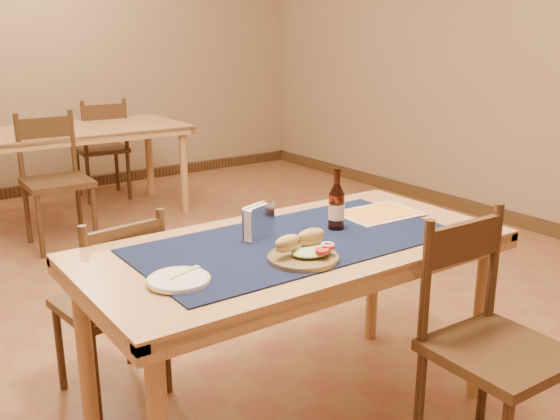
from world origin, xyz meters
TOP-DOWN VIEW (x-y plane):
  - room at (0.00, 0.00)m, footprint 6.04×7.04m
  - main_table at (0.00, -0.80)m, footprint 1.60×0.80m
  - placemat at (0.00, -0.80)m, footprint 1.20×0.60m
  - baseboard at (0.00, 0.00)m, footprint 6.00×7.00m
  - back_table at (0.19, 2.47)m, footprint 1.76×0.88m
  - chair_main_far at (-0.52, -0.24)m, footprint 0.43×0.43m
  - chair_main_near at (0.40, -1.39)m, footprint 0.43×0.43m
  - chair_back_near at (-0.13, 1.89)m, footprint 0.45×0.45m
  - chair_back_far at (0.59, 2.94)m, footprint 0.46×0.46m
  - sandwich_plate at (-0.09, -0.98)m, footprint 0.25×0.25m
  - side_plate at (-0.53, -0.91)m, footprint 0.20×0.20m
  - fork at (-0.49, -0.88)m, footprint 0.13×0.06m
  - beer_bottle at (0.22, -0.78)m, footprint 0.06×0.06m
  - napkin_holder at (-0.10, -0.69)m, footprint 0.16×0.10m
  - menu_card at (0.50, -0.73)m, footprint 0.35×0.26m

SIDE VIEW (x-z plane):
  - baseboard at x=0.00m, z-range 0.00..0.10m
  - chair_main_far at x=-0.52m, z-range 0.02..0.84m
  - chair_main_near at x=0.40m, z-range 0.02..0.92m
  - chair_back_far at x=0.59m, z-range 0.02..0.94m
  - chair_back_near at x=-0.13m, z-range 0.02..0.97m
  - main_table at x=0.00m, z-range 0.29..1.04m
  - back_table at x=0.19m, z-range 0.29..1.04m
  - placemat at x=0.00m, z-range 0.75..0.76m
  - menu_card at x=0.50m, z-range 0.76..0.76m
  - side_plate at x=-0.53m, z-range 0.76..0.77m
  - fork at x=-0.49m, z-range 0.77..0.77m
  - sandwich_plate at x=-0.09m, z-range 0.73..0.83m
  - napkin_holder at x=-0.10m, z-range 0.75..0.88m
  - beer_bottle at x=0.22m, z-range 0.72..0.97m
  - room at x=0.00m, z-range -0.02..2.82m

